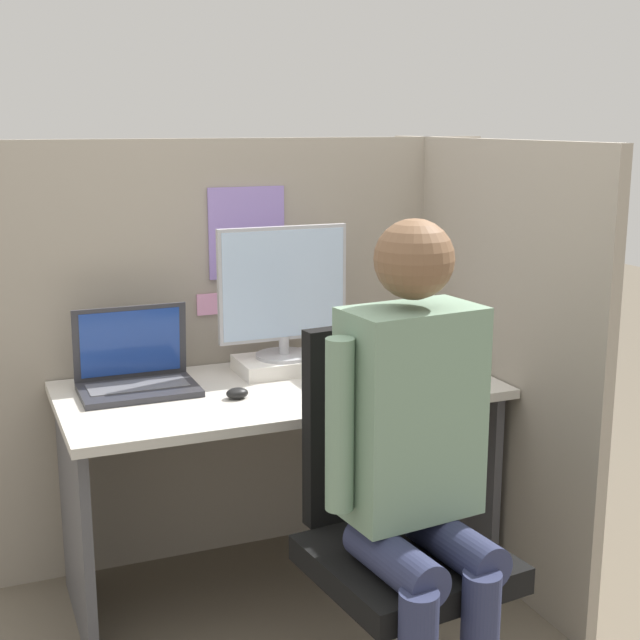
{
  "coord_description": "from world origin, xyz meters",
  "views": [
    {
      "loc": [
        -0.94,
        -2.31,
        1.57
      ],
      "look_at": [
        0.08,
        0.17,
        0.97
      ],
      "focal_mm": 50.0,
      "sensor_mm": 36.0,
      "label": 1
    }
  ],
  "objects_px": {
    "stapler": "(460,365)",
    "monitor": "(283,291)",
    "carrot_toy": "(361,394)",
    "person": "(418,448)",
    "paper_box": "(284,364)",
    "laptop": "(136,375)",
    "office_chair": "(393,515)"
  },
  "relations": [
    {
      "from": "stapler",
      "to": "monitor",
      "type": "bearing_deg",
      "value": 157.59
    },
    {
      "from": "carrot_toy",
      "to": "person",
      "type": "height_order",
      "value": "person"
    },
    {
      "from": "monitor",
      "to": "carrot_toy",
      "type": "xyz_separation_m",
      "value": [
        0.11,
        -0.4,
        -0.26
      ]
    },
    {
      "from": "paper_box",
      "to": "carrot_toy",
      "type": "relative_size",
      "value": 2.5
    },
    {
      "from": "laptop",
      "to": "carrot_toy",
      "type": "bearing_deg",
      "value": -30.43
    },
    {
      "from": "person",
      "to": "carrot_toy",
      "type": "bearing_deg",
      "value": 78.59
    },
    {
      "from": "laptop",
      "to": "person",
      "type": "distance_m",
      "value": 1.08
    },
    {
      "from": "paper_box",
      "to": "stapler",
      "type": "bearing_deg",
      "value": -22.17
    },
    {
      "from": "paper_box",
      "to": "person",
      "type": "relative_size",
      "value": 0.24
    },
    {
      "from": "paper_box",
      "to": "office_chair",
      "type": "distance_m",
      "value": 0.85
    },
    {
      "from": "person",
      "to": "monitor",
      "type": "bearing_deg",
      "value": 89.61
    },
    {
      "from": "stapler",
      "to": "person",
      "type": "distance_m",
      "value": 0.94
    },
    {
      "from": "carrot_toy",
      "to": "office_chair",
      "type": "distance_m",
      "value": 0.48
    },
    {
      "from": "office_chair",
      "to": "paper_box",
      "type": "bearing_deg",
      "value": 90.72
    },
    {
      "from": "laptop",
      "to": "office_chair",
      "type": "xyz_separation_m",
      "value": [
        0.53,
        -0.79,
        -0.24
      ]
    },
    {
      "from": "stapler",
      "to": "office_chair",
      "type": "height_order",
      "value": "office_chair"
    },
    {
      "from": "monitor",
      "to": "person",
      "type": "xyz_separation_m",
      "value": [
        -0.01,
        -0.98,
        -0.22
      ]
    },
    {
      "from": "laptop",
      "to": "stapler",
      "type": "height_order",
      "value": "laptop"
    },
    {
      "from": "paper_box",
      "to": "stapler",
      "type": "height_order",
      "value": "paper_box"
    },
    {
      "from": "monitor",
      "to": "carrot_toy",
      "type": "height_order",
      "value": "monitor"
    },
    {
      "from": "monitor",
      "to": "stapler",
      "type": "relative_size",
      "value": 3.69
    },
    {
      "from": "stapler",
      "to": "laptop",
      "type": "bearing_deg",
      "value": 169.52
    },
    {
      "from": "laptop",
      "to": "carrot_toy",
      "type": "relative_size",
      "value": 2.83
    },
    {
      "from": "monitor",
      "to": "carrot_toy",
      "type": "relative_size",
      "value": 3.51
    },
    {
      "from": "carrot_toy",
      "to": "person",
      "type": "distance_m",
      "value": 0.59
    },
    {
      "from": "monitor",
      "to": "office_chair",
      "type": "relative_size",
      "value": 0.45
    },
    {
      "from": "stapler",
      "to": "person",
      "type": "bearing_deg",
      "value": -127.48
    },
    {
      "from": "carrot_toy",
      "to": "person",
      "type": "bearing_deg",
      "value": -101.41
    },
    {
      "from": "carrot_toy",
      "to": "monitor",
      "type": "bearing_deg",
      "value": 105.3
    },
    {
      "from": "stapler",
      "to": "paper_box",
      "type": "bearing_deg",
      "value": 157.83
    },
    {
      "from": "paper_box",
      "to": "carrot_toy",
      "type": "distance_m",
      "value": 0.41
    },
    {
      "from": "laptop",
      "to": "person",
      "type": "height_order",
      "value": "person"
    }
  ]
}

